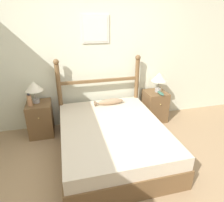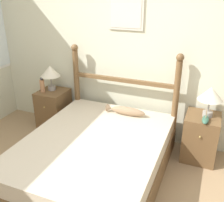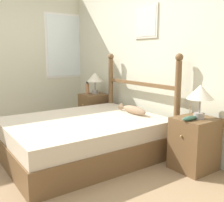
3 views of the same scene
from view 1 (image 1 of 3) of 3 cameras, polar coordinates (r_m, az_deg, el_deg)
name	(u,v)px [view 1 (image 1 of 3)]	position (r m, az deg, el deg)	size (l,w,h in m)	color
ground_plane	(125,181)	(2.81, 3.80, -21.80)	(16.00, 16.00, 0.00)	#9E7F5B
wall_back	(98,57)	(3.72, -4.00, 12.40)	(6.40, 0.08, 2.55)	beige
bed	(112,139)	(3.12, 0.02, -10.73)	(1.53, 1.94, 0.48)	brown
headboard	(100,89)	(3.71, -3.54, 3.45)	(1.55, 0.10, 1.32)	brown
nightstand_left	(41,119)	(3.75, -19.71, -4.81)	(0.41, 0.46, 0.60)	brown
nightstand_right	(155,106)	(4.11, 12.09, -1.37)	(0.41, 0.46, 0.60)	brown
table_lamp_left	(34,87)	(3.57, -21.42, 3.73)	(0.29, 0.29, 0.38)	gray
table_lamp_right	(159,78)	(3.92, 13.31, 6.47)	(0.29, 0.29, 0.38)	gray
bottle	(29,100)	(3.54, -22.52, 0.24)	(0.07, 0.07, 0.23)	tan
model_boat	(161,93)	(3.88, 13.76, 2.19)	(0.08, 0.22, 0.16)	#386651
fish_pillow	(109,102)	(3.60, -0.88, -0.26)	(0.53, 0.10, 0.12)	#997A5B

